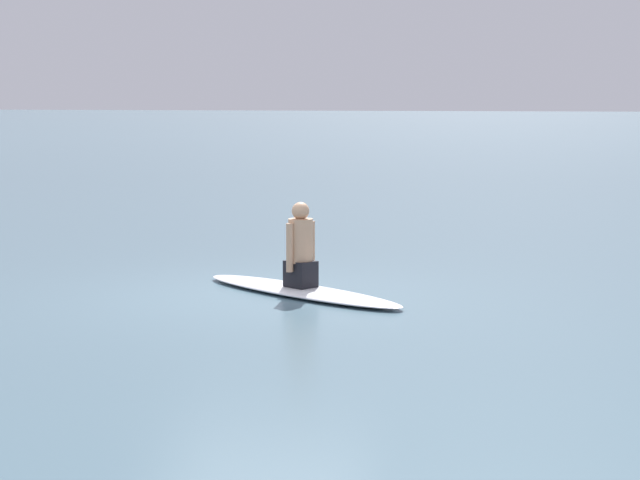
# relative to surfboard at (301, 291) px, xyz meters

# --- Properties ---
(ground_plane) EXTENTS (400.00, 400.00, 0.00)m
(ground_plane) POSITION_rel_surfboard_xyz_m (0.46, 0.15, -0.05)
(ground_plane) COLOR slate
(surfboard) EXTENTS (3.14, 2.18, 0.09)m
(surfboard) POSITION_rel_surfboard_xyz_m (0.00, 0.00, 0.00)
(surfboard) COLOR white
(surfboard) RESTS_ON ground
(person_paddler) EXTENTS (0.43, 0.42, 1.01)m
(person_paddler) POSITION_rel_surfboard_xyz_m (-0.00, 0.00, 0.50)
(person_paddler) COLOR black
(person_paddler) RESTS_ON surfboard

